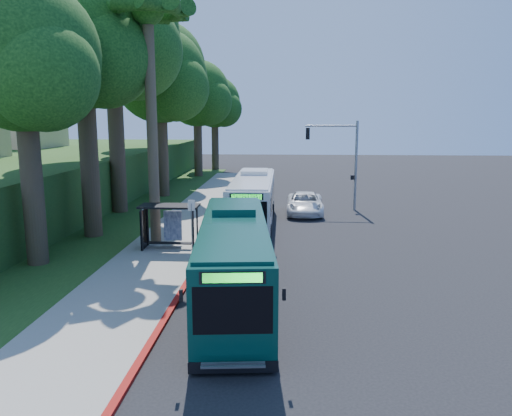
# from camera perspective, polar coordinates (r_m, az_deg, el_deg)

# --- Properties ---
(ground) EXTENTS (140.00, 140.00, 0.00)m
(ground) POSITION_cam_1_polar(r_m,az_deg,el_deg) (30.23, 4.65, -3.58)
(ground) COLOR black
(ground) RESTS_ON ground
(sidewalk) EXTENTS (4.50, 70.00, 0.12)m
(sidewalk) POSITION_cam_1_polar(r_m,az_deg,el_deg) (30.92, -9.03, -3.25)
(sidewalk) COLOR gray
(sidewalk) RESTS_ON ground
(red_curb) EXTENTS (0.25, 30.00, 0.13)m
(red_curb) POSITION_cam_1_polar(r_m,az_deg,el_deg) (26.69, -6.01, -5.34)
(red_curb) COLOR maroon
(red_curb) RESTS_ON ground
(grass_verge) EXTENTS (8.00, 70.00, 0.06)m
(grass_verge) POSITION_cam_1_polar(r_m,az_deg,el_deg) (37.18, -15.99, -1.28)
(grass_verge) COLOR #234719
(grass_verge) RESTS_ON ground
(bus_shelter) EXTENTS (3.20, 1.51, 2.55)m
(bus_shelter) POSITION_cam_1_polar(r_m,az_deg,el_deg) (27.82, -10.29, -1.12)
(bus_shelter) COLOR black
(bus_shelter) RESTS_ON ground
(stop_sign_pole) EXTENTS (0.35, 0.06, 3.17)m
(stop_sign_pole) POSITION_cam_1_polar(r_m,az_deg,el_deg) (25.32, -7.35, -1.53)
(stop_sign_pole) COLOR gray
(stop_sign_pole) RESTS_ON ground
(traffic_signal_pole) EXTENTS (4.10, 0.30, 7.00)m
(traffic_signal_pole) POSITION_cam_1_polar(r_m,az_deg,el_deg) (39.70, 9.93, 6.09)
(traffic_signal_pole) COLOR gray
(traffic_signal_pole) RESTS_ON ground
(palm_tree) EXTENTS (4.20, 4.20, 14.40)m
(palm_tree) POSITION_cam_1_polar(r_m,az_deg,el_deg) (29.29, -12.24, 20.19)
(palm_tree) COLOR #4C3F2D
(palm_tree) RESTS_ON ground
(hillside_backdrop) EXTENTS (24.00, 60.00, 8.80)m
(hillside_backdrop) POSITION_cam_1_polar(r_m,az_deg,el_deg) (51.50, -26.49, 3.88)
(hillside_backdrop) COLOR #234719
(hillside_backdrop) RESTS_ON ground
(tree_0) EXTENTS (8.40, 8.00, 15.70)m
(tree_0) POSITION_cam_1_polar(r_m,az_deg,el_deg) (31.82, -19.05, 16.92)
(tree_0) COLOR #382B1E
(tree_0) RESTS_ON ground
(tree_1) EXTENTS (10.50, 10.00, 18.26)m
(tree_1) POSITION_cam_1_polar(r_m,az_deg,el_deg) (39.79, -16.00, 17.86)
(tree_1) COLOR #382B1E
(tree_1) RESTS_ON ground
(tree_2) EXTENTS (8.82, 8.40, 15.12)m
(tree_2) POSITION_cam_1_polar(r_m,az_deg,el_deg) (46.80, -10.78, 14.10)
(tree_2) COLOR #382B1E
(tree_2) RESTS_ON ground
(tree_3) EXTENTS (10.08, 9.60, 17.28)m
(tree_3) POSITION_cam_1_polar(r_m,az_deg,el_deg) (55.13, -10.83, 15.06)
(tree_3) COLOR #382B1E
(tree_3) RESTS_ON ground
(tree_4) EXTENTS (8.40, 8.00, 14.14)m
(tree_4) POSITION_cam_1_polar(r_m,az_deg,el_deg) (62.30, -6.66, 12.53)
(tree_4) COLOR #382B1E
(tree_4) RESTS_ON ground
(tree_5) EXTENTS (7.35, 7.00, 12.86)m
(tree_5) POSITION_cam_1_polar(r_m,az_deg,el_deg) (70.03, -4.68, 11.68)
(tree_5) COLOR #382B1E
(tree_5) RESTS_ON ground
(tree_6) EXTENTS (7.56, 7.20, 13.74)m
(tree_6) POSITION_cam_1_polar(r_m,az_deg,el_deg) (26.44, -24.98, 14.73)
(tree_6) COLOR #382B1E
(tree_6) RESTS_ON ground
(white_bus) EXTENTS (2.68, 12.20, 3.63)m
(white_bus) POSITION_cam_1_polar(r_m,az_deg,el_deg) (33.46, -0.33, 0.90)
(white_bus) COLOR silver
(white_bus) RESTS_ON ground
(teal_bus) EXTENTS (3.70, 12.17, 3.57)m
(teal_bus) POSITION_cam_1_polar(r_m,az_deg,el_deg) (19.89, -2.52, -5.74)
(teal_bus) COLOR #09352E
(teal_bus) RESTS_ON ground
(pickup) EXTENTS (2.80, 5.87, 1.62)m
(pickup) POSITION_cam_1_polar(r_m,az_deg,el_deg) (38.09, 5.61, 0.54)
(pickup) COLOR white
(pickup) RESTS_ON ground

